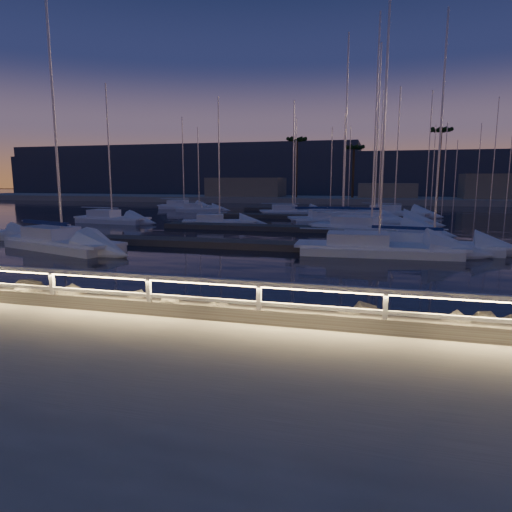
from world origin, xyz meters
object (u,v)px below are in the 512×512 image
object	(u,v)px
sailboat_i	(198,208)
sailboat_b	(60,241)
sailboat_d	(374,247)
sailboat_e	(111,218)
sailboat_g	(371,220)
sailboat_c	(429,244)
sailboat_j	(218,221)
sailboat_m	(183,206)
sailboat_h	(368,227)
sailboat_l	(340,219)
guard_rail	(113,283)
sailboat_k	(392,212)
sailboat_n	(291,211)

from	to	relation	value
sailboat_i	sailboat_b	bearing A→B (deg)	-95.99
sailboat_d	sailboat_e	world-z (taller)	sailboat_d
sailboat_g	sailboat_i	distance (m)	25.73
sailboat_c	sailboat_j	distance (m)	20.10
sailboat_e	sailboat_g	world-z (taller)	sailboat_g
sailboat_m	sailboat_h	bearing A→B (deg)	-42.07
sailboat_d	sailboat_j	world-z (taller)	sailboat_d
sailboat_c	sailboat_g	bearing A→B (deg)	111.47
sailboat_b	sailboat_l	size ratio (longest dim) A/B	0.86
sailboat_c	sailboat_g	xyz separation A→B (m)	(-3.61, 14.85, 0.05)
guard_rail	sailboat_k	distance (m)	45.20
sailboat_j	sailboat_n	xyz separation A→B (m)	(3.98, 14.46, 0.04)
sailboat_g	sailboat_k	size ratio (longest dim) A/B	1.11
sailboat_c	sailboat_e	xyz separation A→B (m)	(-27.87, 10.57, 0.04)
sailboat_j	sailboat_b	bearing A→B (deg)	-124.62
sailboat_b	sailboat_d	distance (m)	18.38
sailboat_h	sailboat_g	bearing A→B (deg)	107.18
guard_rail	sailboat_j	world-z (taller)	sailboat_j
sailboat_i	sailboat_k	bearing A→B (deg)	-16.03
sailboat_d	sailboat_n	bearing A→B (deg)	106.87
sailboat_h	sailboat_l	world-z (taller)	sailboat_l
sailboat_h	sailboat_k	xyz separation A→B (m)	(2.25, 18.43, -0.02)
sailboat_h	sailboat_n	xyz separation A→B (m)	(-9.31, 16.76, -0.02)
sailboat_e	sailboat_j	size ratio (longest dim) A/B	1.15
sailboat_m	sailboat_n	distance (m)	18.15
sailboat_b	sailboat_j	size ratio (longest dim) A/B	1.31
guard_rail	sailboat_m	xyz separation A→B (m)	(-20.14, 49.44, -0.92)
sailboat_g	sailboat_h	bearing A→B (deg)	-87.77
sailboat_m	sailboat_e	bearing A→B (deg)	-84.82
sailboat_k	sailboat_j	bearing A→B (deg)	-110.44
guard_rail	sailboat_b	size ratio (longest dim) A/B	2.97
sailboat_i	sailboat_j	size ratio (longest dim) A/B	0.95
guard_rail	sailboat_e	world-z (taller)	sailboat_e
guard_rail	sailboat_g	distance (m)	32.99
sailboat_b	sailboat_h	bearing A→B (deg)	55.78
sailboat_e	sailboat_h	world-z (taller)	sailboat_h
sailboat_d	sailboat_l	distance (m)	18.07
sailboat_h	sailboat_i	size ratio (longest dim) A/B	1.51
sailboat_k	sailboat_g	bearing A→B (deg)	-76.68
sailboat_n	guard_rail	bearing A→B (deg)	-104.95
sailboat_g	sailboat_k	bearing A→B (deg)	82.87
sailboat_e	sailboat_g	distance (m)	24.63
guard_rail	sailboat_l	distance (m)	33.27
sailboat_e	sailboat_m	size ratio (longest dim) A/B	1.02
sailboat_k	sailboat_n	bearing A→B (deg)	-148.27
sailboat_g	sailboat_n	xyz separation A→B (m)	(-9.41, 10.35, -0.03)
guard_rail	sailboat_c	size ratio (longest dim) A/B	3.30
guard_rail	sailboat_k	xyz separation A→B (m)	(8.30, 44.42, -0.93)
sailboat_b	sailboat_m	size ratio (longest dim) A/B	1.16
sailboat_g	sailboat_k	xyz separation A→B (m)	(2.16, 12.02, -0.03)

